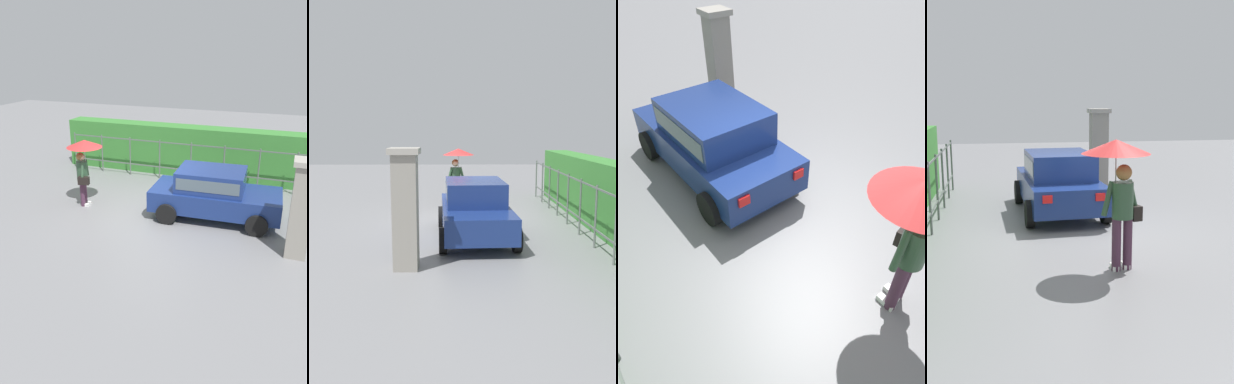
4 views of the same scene
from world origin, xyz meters
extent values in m
plane|color=slate|center=(0.00, 0.00, 0.00)|extent=(40.00, 40.00, 0.00)
cube|color=navy|center=(1.88, 0.45, 0.58)|extent=(3.78, 1.83, 0.60)
cube|color=navy|center=(1.73, 0.44, 1.18)|extent=(1.97, 1.54, 0.60)
cube|color=#4C5B66|center=(1.73, 0.44, 1.20)|extent=(1.82, 1.55, 0.33)
cylinder|color=black|center=(3.08, 1.36, 0.30)|extent=(0.61, 0.21, 0.60)
cylinder|color=black|center=(3.17, -0.32, 0.30)|extent=(0.61, 0.21, 0.60)
cylinder|color=black|center=(0.58, 1.23, 0.30)|extent=(0.61, 0.21, 0.60)
cylinder|color=black|center=(0.67, -0.45, 0.30)|extent=(0.61, 0.21, 0.60)
cube|color=red|center=(-0.01, 0.90, 0.73)|extent=(0.07, 0.20, 0.16)
cube|color=red|center=(0.05, -0.19, 0.73)|extent=(0.07, 0.20, 0.16)
cylinder|color=#47283D|center=(-2.26, 0.03, 0.43)|extent=(0.15, 0.15, 0.86)
cylinder|color=#47283D|center=(-2.22, -0.16, 0.43)|extent=(0.15, 0.15, 0.86)
cube|color=white|center=(-2.20, 0.04, 0.04)|extent=(0.26, 0.10, 0.08)
cube|color=white|center=(-2.16, -0.15, 0.04)|extent=(0.26, 0.10, 0.08)
cylinder|color=#2D4C33|center=(-2.24, -0.07, 1.15)|extent=(0.34, 0.34, 0.58)
sphere|color=#DBAD89|center=(-2.24, -0.07, 1.58)|extent=(0.22, 0.22, 0.22)
sphere|color=olive|center=(-2.27, -0.07, 1.60)|extent=(0.25, 0.25, 0.25)
cylinder|color=#2D4C33|center=(-2.21, 0.17, 1.18)|extent=(0.14, 0.24, 0.56)
cylinder|color=#2D4C33|center=(-2.12, -0.26, 1.18)|extent=(0.14, 0.24, 0.56)
cylinder|color=#B2B2B7|center=(-2.16, 0.03, 1.50)|extent=(0.02, 0.02, 0.77)
cone|color=red|center=(-2.16, 0.03, 1.99)|extent=(1.09, 1.09, 0.22)
cube|color=black|center=(-2.07, -0.29, 0.91)|extent=(0.37, 0.23, 0.24)
cube|color=gray|center=(4.17, -1.02, 1.15)|extent=(0.48, 0.48, 2.30)
cube|color=#9E998E|center=(4.17, -1.02, 2.36)|extent=(0.60, 0.60, 0.12)
cylinder|color=#59605B|center=(0.36, 3.23, 0.75)|extent=(0.05, 0.05, 1.50)
cylinder|color=#59605B|center=(1.58, 3.23, 0.75)|extent=(0.05, 0.05, 1.50)
cylinder|color=#59605B|center=(2.80, 3.23, 0.75)|extent=(0.05, 0.05, 1.50)
cylinder|color=#59605B|center=(4.02, 3.23, 0.75)|extent=(0.05, 0.05, 1.50)
cylinder|color=#59605B|center=(5.24, 3.23, 0.75)|extent=(0.05, 0.05, 1.50)
cube|color=#59605B|center=(0.36, 3.23, 1.42)|extent=(9.75, 0.03, 0.04)
cube|color=#59605B|center=(0.36, 3.23, 0.45)|extent=(9.75, 0.03, 0.04)
camera|label=1|loc=(3.79, -9.75, 4.78)|focal=35.33mm
camera|label=2|loc=(12.09, 0.02, 2.78)|focal=38.26mm
camera|label=3|loc=(-3.45, 2.83, 4.17)|focal=32.21mm
camera|label=4|loc=(-9.45, 1.84, 2.75)|focal=45.13mm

